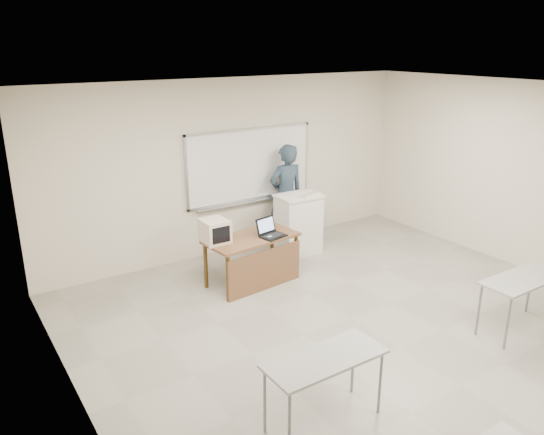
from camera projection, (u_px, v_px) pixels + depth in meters
floor at (400, 349)px, 6.45m from camera, size 7.00×8.00×0.01m
whiteboard at (250, 166)px, 9.27m from camera, size 2.48×0.10×1.31m
student_desks at (508, 352)px, 5.17m from camera, size 4.40×2.20×0.73m
instructor_desk at (255, 252)px, 7.97m from camera, size 1.41×0.70×0.75m
podium at (298, 224)px, 9.23m from camera, size 0.75×0.55×1.06m
crt_monitor at (215, 231)px, 7.75m from camera, size 0.37×0.42×0.35m
laptop at (271, 232)px, 8.02m from camera, size 0.37×0.34×0.27m
mouse at (270, 237)px, 7.93m from camera, size 0.10×0.06×0.04m
keyboard at (310, 194)px, 9.04m from camera, size 0.47×0.26×0.02m
presenter at (286, 195)px, 9.56m from camera, size 0.71×0.50×1.84m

